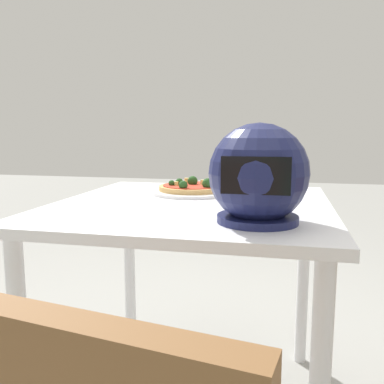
# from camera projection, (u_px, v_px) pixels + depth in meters

# --- Properties ---
(dining_table) EXTENTS (0.92, 0.96, 0.78)m
(dining_table) POSITION_uv_depth(u_px,v_px,m) (193.00, 231.00, 1.42)
(dining_table) COLOR white
(dining_table) RESTS_ON ground
(pizza_plate) EXTENTS (0.33, 0.33, 0.01)m
(pizza_plate) POSITION_uv_depth(u_px,v_px,m) (192.00, 192.00, 1.61)
(pizza_plate) COLOR white
(pizza_plate) RESTS_ON dining_table
(pizza) EXTENTS (0.26, 0.26, 0.05)m
(pizza) POSITION_uv_depth(u_px,v_px,m) (192.00, 187.00, 1.60)
(pizza) COLOR tan
(pizza) RESTS_ON pizza_plate
(motorcycle_helmet) EXTENTS (0.26, 0.26, 0.26)m
(motorcycle_helmet) POSITION_uv_depth(u_px,v_px,m) (258.00, 176.00, 1.08)
(motorcycle_helmet) COLOR #191E4C
(motorcycle_helmet) RESTS_ON dining_table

